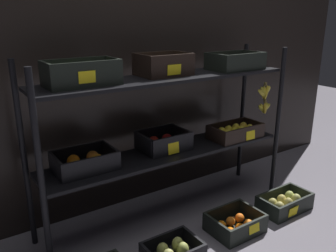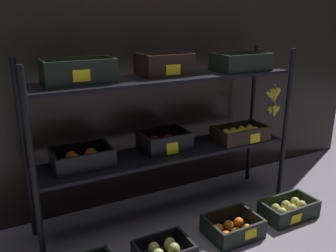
# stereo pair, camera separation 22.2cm
# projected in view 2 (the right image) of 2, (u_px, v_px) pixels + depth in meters

# --- Properties ---
(ground_plane) EXTENTS (10.00, 10.00, 0.00)m
(ground_plane) POSITION_uv_depth(u_px,v_px,m) (168.00, 214.00, 2.41)
(ground_plane) COLOR slate
(storefront_wall) EXTENTS (4.08, 0.12, 2.28)m
(storefront_wall) POSITION_uv_depth(u_px,v_px,m) (142.00, 40.00, 2.39)
(storefront_wall) COLOR black
(storefront_wall) RESTS_ON ground_plane
(display_rack) EXTENTS (1.82, 0.39, 1.09)m
(display_rack) POSITION_uv_depth(u_px,v_px,m) (169.00, 113.00, 2.21)
(display_rack) COLOR black
(display_rack) RESTS_ON ground_plane
(crate_ground_pear) EXTENTS (0.31, 0.23, 0.10)m
(crate_ground_pear) POSITION_uv_depth(u_px,v_px,m) (164.00, 252.00, 1.95)
(crate_ground_pear) COLOR black
(crate_ground_pear) RESTS_ON ground_plane
(crate_ground_tangerine) EXTENTS (0.32, 0.26, 0.12)m
(crate_ground_tangerine) POSITION_uv_depth(u_px,v_px,m) (233.00, 228.00, 2.17)
(crate_ground_tangerine) COLOR black
(crate_ground_tangerine) RESTS_ON ground_plane
(crate_ground_right_pear) EXTENTS (0.37, 0.22, 0.12)m
(crate_ground_right_pear) POSITION_uv_depth(u_px,v_px,m) (289.00, 210.00, 2.37)
(crate_ground_right_pear) COLOR black
(crate_ground_right_pear) RESTS_ON ground_plane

